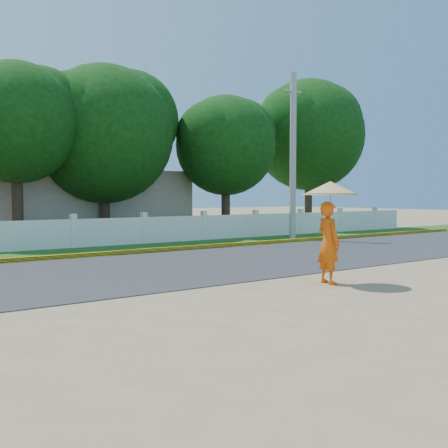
# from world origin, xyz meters

# --- Properties ---
(ground) EXTENTS (120.00, 120.00, 0.00)m
(ground) POSITION_xyz_m (0.00, 0.00, 0.00)
(ground) COLOR #9E8460
(ground) RESTS_ON ground
(road) EXTENTS (60.00, 7.00, 0.02)m
(road) POSITION_xyz_m (0.00, 4.50, 0.01)
(road) COLOR #38383A
(road) RESTS_ON ground
(grass_verge) EXTENTS (60.00, 3.50, 0.03)m
(grass_verge) POSITION_xyz_m (0.00, 9.75, 0.01)
(grass_verge) COLOR #2D601E
(grass_verge) RESTS_ON ground
(curb) EXTENTS (40.00, 0.18, 0.16)m
(curb) POSITION_xyz_m (0.00, 8.05, 0.08)
(curb) COLOR yellow
(curb) RESTS_ON ground
(fence) EXTENTS (40.00, 0.10, 1.10)m
(fence) POSITION_xyz_m (0.00, 11.20, 0.55)
(fence) COLOR silver
(fence) RESTS_ON ground
(building_near) EXTENTS (10.00, 6.00, 3.20)m
(building_near) POSITION_xyz_m (3.00, 18.00, 1.60)
(building_near) COLOR #B7AD99
(building_near) RESTS_ON ground
(utility_pole) EXTENTS (0.28, 0.28, 7.35)m
(utility_pole) POSITION_xyz_m (9.25, 8.99, 3.68)
(utility_pole) COLOR gray
(utility_pole) RESTS_ON ground
(monk_with_parasol) EXTENTS (1.27, 1.27, 2.31)m
(monk_with_parasol) POSITION_xyz_m (1.25, -0.26, 1.51)
(monk_with_parasol) COLOR #DA520B
(monk_with_parasol) RESTS_ON ground
(tree_row) EXTENTS (36.21, 7.63, 8.79)m
(tree_row) POSITION_xyz_m (1.77, 14.34, 4.92)
(tree_row) COLOR #473828
(tree_row) RESTS_ON ground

